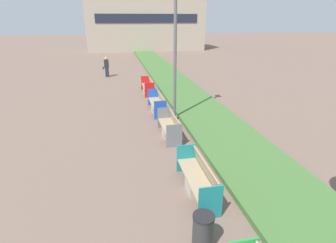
{
  "coord_description": "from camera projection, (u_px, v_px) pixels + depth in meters",
  "views": [
    {
      "loc": [
        -1.14,
        0.81,
        4.64
      ],
      "look_at": [
        0.9,
        10.86,
        0.6
      ],
      "focal_mm": 28.0,
      "sensor_mm": 36.0,
      "label": 1
    }
  ],
  "objects": [
    {
      "name": "building_backdrop",
      "position": [
        145.0,
        21.0,
        40.15
      ],
      "size": [
        17.45,
        5.96,
        8.49
      ],
      "color": "tan",
      "rests_on": "ground"
    },
    {
      "name": "litter_bin",
      "position": [
        203.0,
        232.0,
        5.53
      ],
      "size": [
        0.47,
        0.47,
        0.87
      ],
      "color": "#2D2D30",
      "rests_on": "ground"
    },
    {
      "name": "bench_blue_frame",
      "position": [
        157.0,
        105.0,
        13.91
      ],
      "size": [
        0.65,
        2.39,
        0.94
      ],
      "color": "#ADA8A0",
      "rests_on": "ground"
    },
    {
      "name": "street_lamp_post",
      "position": [
        175.0,
        31.0,
        11.32
      ],
      "size": [
        0.24,
        0.44,
        7.49
      ],
      "color": "#56595B",
      "rests_on": "ground"
    },
    {
      "name": "bench_grey_frame",
      "position": [
        170.0,
        128.0,
        10.94
      ],
      "size": [
        0.65,
        2.06,
        0.94
      ],
      "color": "#ADA8A0",
      "rests_on": "ground"
    },
    {
      "name": "pedestrian_walking",
      "position": [
        107.0,
        67.0,
        22.08
      ],
      "size": [
        0.53,
        0.24,
        1.65
      ],
      "color": "#232633",
      "rests_on": "ground"
    },
    {
      "name": "bench_red_frame",
      "position": [
        148.0,
        88.0,
        17.35
      ],
      "size": [
        0.65,
        2.13,
        0.94
      ],
      "color": "#ADA8A0",
      "rests_on": "ground"
    },
    {
      "name": "bench_teal_frame",
      "position": [
        198.0,
        180.0,
        7.42
      ],
      "size": [
        0.65,
        2.28,
        0.94
      ],
      "color": "#ADA8A0",
      "rests_on": "ground"
    },
    {
      "name": "planter_grass_strip",
      "position": [
        210.0,
        119.0,
        12.67
      ],
      "size": [
        2.8,
        120.0,
        0.18
      ],
      "color": "#426B33",
      "rests_on": "ground"
    }
  ]
}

